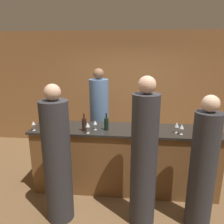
{
  "coord_description": "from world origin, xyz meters",
  "views": [
    {
      "loc": [
        0.13,
        -3.38,
        2.3
      ],
      "look_at": [
        -0.22,
        0.1,
        1.34
      ],
      "focal_mm": 35.0,
      "sensor_mm": 36.0,
      "label": 1
    }
  ],
  "objects_px": {
    "bartender": "(99,122)",
    "guest_0": "(144,159)",
    "wine_bottle_0": "(84,124)",
    "wine_bottle_1": "(106,124)",
    "guest_2": "(203,169)",
    "guest_1": "(57,160)"
  },
  "relations": [
    {
      "from": "bartender",
      "to": "guest_0",
      "type": "height_order",
      "value": "guest_0"
    },
    {
      "from": "wine_bottle_0",
      "to": "wine_bottle_1",
      "type": "xyz_separation_m",
      "value": [
        0.34,
        0.07,
        -0.0
      ]
    },
    {
      "from": "bartender",
      "to": "guest_2",
      "type": "height_order",
      "value": "bartender"
    },
    {
      "from": "bartender",
      "to": "guest_0",
      "type": "relative_size",
      "value": 0.99
    },
    {
      "from": "guest_0",
      "to": "wine_bottle_0",
      "type": "height_order",
      "value": "guest_0"
    },
    {
      "from": "guest_1",
      "to": "wine_bottle_0",
      "type": "height_order",
      "value": "guest_1"
    },
    {
      "from": "bartender",
      "to": "wine_bottle_0",
      "type": "distance_m",
      "value": 1.01
    },
    {
      "from": "wine_bottle_0",
      "to": "wine_bottle_1",
      "type": "relative_size",
      "value": 1.01
    },
    {
      "from": "guest_2",
      "to": "wine_bottle_0",
      "type": "relative_size",
      "value": 6.4
    },
    {
      "from": "bartender",
      "to": "guest_0",
      "type": "distance_m",
      "value": 1.79
    },
    {
      "from": "bartender",
      "to": "guest_1",
      "type": "height_order",
      "value": "bartender"
    },
    {
      "from": "bartender",
      "to": "guest_1",
      "type": "distance_m",
      "value": 1.65
    },
    {
      "from": "guest_0",
      "to": "wine_bottle_1",
      "type": "distance_m",
      "value": 0.92
    },
    {
      "from": "bartender",
      "to": "wine_bottle_1",
      "type": "distance_m",
      "value": 0.98
    },
    {
      "from": "guest_0",
      "to": "guest_2",
      "type": "relative_size",
      "value": 1.12
    },
    {
      "from": "guest_0",
      "to": "guest_1",
      "type": "relative_size",
      "value": 1.06
    },
    {
      "from": "guest_1",
      "to": "wine_bottle_1",
      "type": "bearing_deg",
      "value": 51.11
    },
    {
      "from": "guest_1",
      "to": "guest_2",
      "type": "bearing_deg",
      "value": 1.76
    },
    {
      "from": "guest_0",
      "to": "wine_bottle_0",
      "type": "xyz_separation_m",
      "value": [
        -0.92,
        0.6,
        0.24
      ]
    },
    {
      "from": "guest_0",
      "to": "bartender",
      "type": "bearing_deg",
      "value": 117.89
    },
    {
      "from": "guest_0",
      "to": "guest_2",
      "type": "distance_m",
      "value": 0.77
    },
    {
      "from": "bartender",
      "to": "guest_1",
      "type": "xyz_separation_m",
      "value": [
        -0.32,
        -1.62,
        -0.04
      ]
    }
  ]
}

